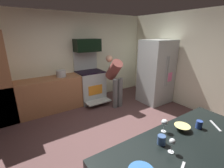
{
  "coord_description": "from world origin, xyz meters",
  "views": [
    {
      "loc": [
        -1.6,
        -2.25,
        2.04
      ],
      "look_at": [
        0.09,
        0.3,
        1.05
      ],
      "focal_mm": 25.39,
      "sensor_mm": 36.0,
      "label": 1
    }
  ],
  "objects_px": {
    "oven_range": "(90,85)",
    "microwave": "(87,45)",
    "wine_glass_near": "(172,142)",
    "person_cook": "(115,77)",
    "mug_tea": "(161,140)",
    "refrigerator": "(156,72)",
    "stock_pot": "(61,74)",
    "mixing_bowl_small": "(182,128)",
    "mug_coffee": "(199,124)",
    "wine_glass_mid": "(165,123)"
  },
  "relations": [
    {
      "from": "wine_glass_near",
      "to": "stock_pot",
      "type": "height_order",
      "value": "stock_pot"
    },
    {
      "from": "wine_glass_mid",
      "to": "refrigerator",
      "type": "bearing_deg",
      "value": 43.44
    },
    {
      "from": "mixing_bowl_small",
      "to": "mug_tea",
      "type": "xyz_separation_m",
      "value": [
        -0.42,
        -0.03,
        0.02
      ]
    },
    {
      "from": "oven_range",
      "to": "microwave",
      "type": "bearing_deg",
      "value": 90.0
    },
    {
      "from": "refrigerator",
      "to": "wine_glass_near",
      "type": "distance_m",
      "value": 3.37
    },
    {
      "from": "person_cook",
      "to": "mug_coffee",
      "type": "xyz_separation_m",
      "value": [
        -0.58,
        -2.71,
        0.09
      ]
    },
    {
      "from": "mixing_bowl_small",
      "to": "mug_coffee",
      "type": "relative_size",
      "value": 1.9
    },
    {
      "from": "mixing_bowl_small",
      "to": "mug_coffee",
      "type": "bearing_deg",
      "value": -23.49
    },
    {
      "from": "microwave",
      "to": "stock_pot",
      "type": "bearing_deg",
      "value": -174.61
    },
    {
      "from": "person_cook",
      "to": "mug_tea",
      "type": "xyz_separation_m",
      "value": [
        -1.21,
        -2.65,
        0.1
      ]
    },
    {
      "from": "refrigerator",
      "to": "mixing_bowl_small",
      "type": "distance_m",
      "value": 2.95
    },
    {
      "from": "refrigerator",
      "to": "person_cook",
      "type": "bearing_deg",
      "value": 159.89
    },
    {
      "from": "oven_range",
      "to": "refrigerator",
      "type": "distance_m",
      "value": 2.02
    },
    {
      "from": "refrigerator",
      "to": "person_cook",
      "type": "distance_m",
      "value": 1.27
    },
    {
      "from": "microwave",
      "to": "refrigerator",
      "type": "bearing_deg",
      "value": -36.19
    },
    {
      "from": "microwave",
      "to": "wine_glass_near",
      "type": "height_order",
      "value": "microwave"
    },
    {
      "from": "oven_range",
      "to": "person_cook",
      "type": "bearing_deg",
      "value": -56.19
    },
    {
      "from": "person_cook",
      "to": "stock_pot",
      "type": "bearing_deg",
      "value": 152.2
    },
    {
      "from": "refrigerator",
      "to": "mug_coffee",
      "type": "distance_m",
      "value": 2.88
    },
    {
      "from": "wine_glass_mid",
      "to": "stock_pot",
      "type": "xyz_separation_m",
      "value": [
        -0.29,
        3.2,
        -0.03
      ]
    },
    {
      "from": "wine_glass_near",
      "to": "mug_tea",
      "type": "distance_m",
      "value": 0.15
    },
    {
      "from": "refrigerator",
      "to": "stock_pot",
      "type": "height_order",
      "value": "refrigerator"
    },
    {
      "from": "microwave",
      "to": "wine_glass_mid",
      "type": "height_order",
      "value": "microwave"
    },
    {
      "from": "mug_tea",
      "to": "microwave",
      "type": "bearing_deg",
      "value": 77.42
    },
    {
      "from": "refrigerator",
      "to": "wine_glass_near",
      "type": "height_order",
      "value": "refrigerator"
    },
    {
      "from": "wine_glass_mid",
      "to": "mug_coffee",
      "type": "height_order",
      "value": "wine_glass_mid"
    },
    {
      "from": "oven_range",
      "to": "microwave",
      "type": "height_order",
      "value": "microwave"
    },
    {
      "from": "person_cook",
      "to": "refrigerator",
      "type": "bearing_deg",
      "value": -20.11
    },
    {
      "from": "microwave",
      "to": "refrigerator",
      "type": "distance_m",
      "value": 2.17
    },
    {
      "from": "refrigerator",
      "to": "wine_glass_near",
      "type": "bearing_deg",
      "value": -135.79
    },
    {
      "from": "refrigerator",
      "to": "mug_tea",
      "type": "xyz_separation_m",
      "value": [
        -2.4,
        -2.21,
        0.02
      ]
    },
    {
      "from": "microwave",
      "to": "wine_glass_near",
      "type": "xyz_separation_m",
      "value": [
        -0.78,
        -3.55,
        -0.68
      ]
    },
    {
      "from": "wine_glass_mid",
      "to": "oven_range",
      "type": "bearing_deg",
      "value": 80.07
    },
    {
      "from": "microwave",
      "to": "mug_coffee",
      "type": "bearing_deg",
      "value": -92.13
    },
    {
      "from": "mug_coffee",
      "to": "person_cook",
      "type": "bearing_deg",
      "value": 77.93
    },
    {
      "from": "refrigerator",
      "to": "wine_glass_mid",
      "type": "distance_m",
      "value": 3.03
    },
    {
      "from": "stock_pot",
      "to": "mug_coffee",
      "type": "bearing_deg",
      "value": -78.05
    },
    {
      "from": "person_cook",
      "to": "wine_glass_mid",
      "type": "height_order",
      "value": "person_cook"
    },
    {
      "from": "mug_tea",
      "to": "mixing_bowl_small",
      "type": "bearing_deg",
      "value": 4.51
    },
    {
      "from": "oven_range",
      "to": "mug_coffee",
      "type": "bearing_deg",
      "value": -92.19
    },
    {
      "from": "mug_tea",
      "to": "stock_pot",
      "type": "xyz_separation_m",
      "value": [
        -0.09,
        3.33,
        0.04
      ]
    },
    {
      "from": "oven_range",
      "to": "stock_pot",
      "type": "distance_m",
      "value": 0.97
    },
    {
      "from": "person_cook",
      "to": "wine_glass_mid",
      "type": "xyz_separation_m",
      "value": [
        -1.01,
        -2.52,
        0.17
      ]
    },
    {
      "from": "wine_glass_near",
      "to": "stock_pot",
      "type": "bearing_deg",
      "value": 91.14
    },
    {
      "from": "person_cook",
      "to": "stock_pot",
      "type": "xyz_separation_m",
      "value": [
        -1.3,
        0.68,
        0.13
      ]
    },
    {
      "from": "oven_range",
      "to": "person_cook",
      "type": "relative_size",
      "value": 1.06
    },
    {
      "from": "refrigerator",
      "to": "mug_tea",
      "type": "relative_size",
      "value": 18.35
    },
    {
      "from": "microwave",
      "to": "wine_glass_near",
      "type": "relative_size",
      "value": 4.67
    },
    {
      "from": "microwave",
      "to": "mixing_bowl_small",
      "type": "height_order",
      "value": "microwave"
    },
    {
      "from": "person_cook",
      "to": "mug_tea",
      "type": "distance_m",
      "value": 2.91
    }
  ]
}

